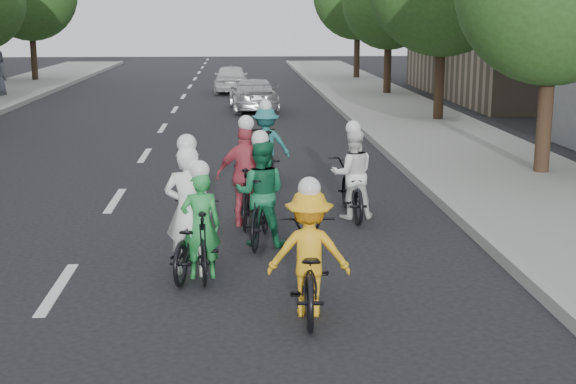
{
  "coord_description": "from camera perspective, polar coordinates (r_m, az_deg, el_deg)",
  "views": [
    {
      "loc": [
        2.32,
        -9.88,
        3.41
      ],
      "look_at": [
        3.01,
        1.02,
        1.0
      ],
      "focal_mm": 50.0,
      "sensor_mm": 36.0,
      "label": 1
    }
  ],
  "objects": [
    {
      "name": "ground",
      "position": [
        10.7,
        -16.06,
        -6.64
      ],
      "size": [
        120.0,
        120.0,
        0.0
      ],
      "primitive_type": "plane",
      "color": "black",
      "rests_on": "ground"
    },
    {
      "name": "sidewalk_right",
      "position": [
        20.94,
        12.18,
        2.99
      ],
      "size": [
        4.0,
        80.0,
        0.15
      ],
      "primitive_type": "cube",
      "color": "gray",
      "rests_on": "ground"
    },
    {
      "name": "curb_right",
      "position": [
        20.5,
        6.92,
        3.02
      ],
      "size": [
        0.18,
        80.0,
        0.18
      ],
      "primitive_type": "cube",
      "color": "#999993",
      "rests_on": "ground"
    },
    {
      "name": "bldg_se",
      "position": [
        36.54,
        18.84,
        12.71
      ],
      "size": [
        10.0,
        14.0,
        8.0
      ],
      "primitive_type": "cube",
      "color": "gray",
      "rests_on": "ground"
    },
    {
      "name": "tree_r_2",
      "position": [
        35.09,
        7.21,
        13.24
      ],
      "size": [
        4.0,
        4.0,
        5.97
      ],
      "color": "black",
      "rests_on": "ground"
    },
    {
      "name": "cyclist_0",
      "position": [
        10.69,
        -6.17,
        -3.1
      ],
      "size": [
        0.59,
        1.6,
        1.59
      ],
      "rotation": [
        0.0,
        0.0,
        3.24
      ],
      "color": "black",
      "rests_on": "ground"
    },
    {
      "name": "cyclist_1",
      "position": [
        13.23,
        -2.95,
        0.48
      ],
      "size": [
        1.02,
        1.7,
        1.84
      ],
      "rotation": [
        0.0,
        0.0,
        3.06
      ],
      "color": "black",
      "rests_on": "ground"
    },
    {
      "name": "cyclist_2",
      "position": [
        10.81,
        -7.03,
        -2.67
      ],
      "size": [
        0.91,
        1.83,
        1.91
      ],
      "rotation": [
        0.0,
        0.0,
        2.96
      ],
      "color": "black",
      "rests_on": "ground"
    },
    {
      "name": "cyclist_3",
      "position": [
        12.11,
        -1.97,
        -0.68
      ],
      "size": [
        0.88,
        1.83,
        1.76
      ],
      "rotation": [
        0.0,
        0.0,
        2.97
      ],
      "color": "black",
      "rests_on": "ground"
    },
    {
      "name": "cyclist_4",
      "position": [
        13.81,
        4.55,
        0.65
      ],
      "size": [
        0.77,
        1.88,
        1.69
      ],
      "rotation": [
        0.0,
        0.0,
        3.18
      ],
      "color": "black",
      "rests_on": "ground"
    },
    {
      "name": "cyclist_5",
      "position": [
        9.33,
        1.46,
        -5.07
      ],
      "size": [
        0.99,
        1.97,
        1.63
      ],
      "rotation": [
        0.0,
        0.0,
        3.08
      ],
      "color": "black",
      "rests_on": "ground"
    },
    {
      "name": "cyclist_6",
      "position": [
        16.73,
        -1.59,
        3.01
      ],
      "size": [
        1.09,
        1.92,
        1.72
      ],
      "rotation": [
        0.0,
        0.0,
        3.28
      ],
      "color": "black",
      "rests_on": "ground"
    },
    {
      "name": "follow_car_lead",
      "position": [
        29.52,
        -2.47,
        6.93
      ],
      "size": [
        1.87,
        4.13,
        1.17
      ],
      "primitive_type": "imported",
      "rotation": [
        0.0,
        0.0,
        3.2
      ],
      "color": "#B6B5BA",
      "rests_on": "ground"
    },
    {
      "name": "follow_car_trail",
      "position": [
        36.7,
        -4.06,
        8.06
      ],
      "size": [
        1.53,
        3.74,
        1.27
      ],
      "primitive_type": "imported",
      "rotation": [
        0.0,
        0.0,
        3.13
      ],
      "color": "silver",
      "rests_on": "ground"
    }
  ]
}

